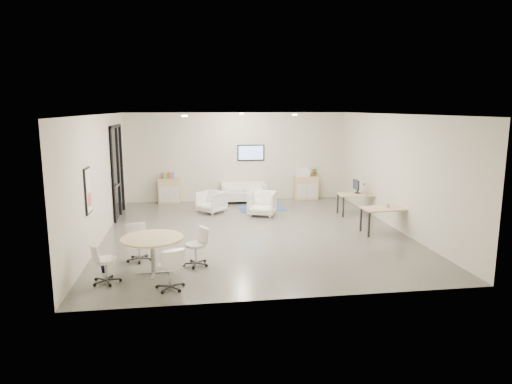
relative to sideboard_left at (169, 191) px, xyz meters
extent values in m
cube|color=#57544F|center=(2.47, -4.27, -0.84)|extent=(8.00, 9.00, 0.80)
cube|color=white|center=(2.47, -4.27, 3.16)|extent=(8.00, 9.00, 0.80)
cube|color=beige|center=(2.47, 0.63, 1.16)|extent=(8.00, 0.80, 3.20)
cube|color=beige|center=(2.47, -9.17, 1.16)|extent=(8.00, 0.80, 3.20)
cube|color=beige|center=(-1.93, -4.27, 1.16)|extent=(0.80, 9.00, 3.20)
cube|color=beige|center=(6.87, -4.27, 1.16)|extent=(0.80, 9.00, 3.20)
cube|color=black|center=(-1.49, -1.77, 0.99)|extent=(0.02, 1.90, 2.85)
cube|color=black|center=(-1.47, -1.77, 2.37)|extent=(0.06, 1.90, 0.08)
cube|color=black|center=(-1.47, -2.68, 0.99)|extent=(0.06, 0.08, 2.85)
cube|color=black|center=(-1.47, -0.86, 0.99)|extent=(0.06, 0.08, 2.85)
cube|color=black|center=(-1.47, -1.62, 0.99)|extent=(0.06, 0.07, 2.85)
cube|color=#B2B2B7|center=(-1.43, -2.22, 0.61)|extent=(0.04, 0.60, 0.05)
cube|color=black|center=(-1.50, -5.87, 1.11)|extent=(0.04, 0.54, 1.04)
cube|color=white|center=(-1.48, -5.87, 1.11)|extent=(0.01, 0.46, 0.96)
cube|color=#DC4F57|center=(-1.48, -5.87, 0.91)|extent=(0.01, 0.32, 0.30)
cube|color=black|center=(2.97, 0.19, 1.31)|extent=(0.98, 0.05, 0.58)
cube|color=#87A9E9|center=(2.97, 0.17, 1.31)|extent=(0.90, 0.01, 0.50)
cylinder|color=#FFEAC6|center=(0.67, -5.27, 2.74)|extent=(0.14, 0.14, 0.03)
cylinder|color=#FFEAC6|center=(3.67, -3.77, 2.74)|extent=(0.14, 0.14, 0.03)
cylinder|color=#FFEAC6|center=(2.47, -1.27, 2.74)|extent=(0.14, 0.14, 0.03)
cube|color=tan|center=(0.00, 0.00, 0.00)|extent=(0.78, 0.39, 0.88)
cube|color=silver|center=(-0.18, -0.20, -0.09)|extent=(0.33, 0.02, 0.53)
cube|color=silver|center=(0.18, -0.20, -0.09)|extent=(0.33, 0.02, 0.53)
cube|color=tan|center=(5.01, -0.01, 0.00)|extent=(0.88, 0.41, 0.88)
cube|color=silver|center=(4.81, -0.22, -0.09)|extent=(0.37, 0.02, 0.53)
cube|color=silver|center=(5.21, -0.22, -0.09)|extent=(0.37, 0.02, 0.53)
cube|color=red|center=(-0.24, 0.00, 0.55)|extent=(0.04, 0.14, 0.22)
cube|color=#337FCC|center=(-0.19, 0.00, 0.55)|extent=(0.04, 0.14, 0.22)
cube|color=gold|center=(-0.13, 0.00, 0.55)|extent=(0.04, 0.14, 0.22)
cube|color=#4CB24C|center=(-0.07, 0.00, 0.55)|extent=(0.04, 0.14, 0.22)
cube|color=#CC6619|center=(-0.01, 0.00, 0.55)|extent=(0.04, 0.14, 0.22)
cube|color=purple|center=(0.05, 0.00, 0.55)|extent=(0.04, 0.14, 0.22)
cube|color=#E54C7F|center=(0.11, 0.00, 0.55)|extent=(0.04, 0.14, 0.22)
cube|color=teal|center=(0.17, 0.00, 0.55)|extent=(0.04, 0.14, 0.22)
cube|color=white|center=(4.88, -0.01, 0.58)|extent=(0.49, 0.42, 0.28)
cube|color=white|center=(4.88, -0.01, 0.74)|extent=(0.37, 0.31, 0.06)
cube|color=silver|center=(2.66, -0.22, -0.19)|extent=(1.64, 0.87, 0.30)
cube|color=silver|center=(2.66, 0.09, 0.12)|extent=(1.62, 0.25, 0.30)
cube|color=silver|center=(1.93, -0.22, -0.03)|extent=(0.17, 0.81, 0.60)
cube|color=silver|center=(3.40, -0.22, -0.03)|extent=(0.17, 0.81, 0.60)
cube|color=navy|center=(3.12, -1.37, -0.43)|extent=(1.58, 1.09, 0.01)
imported|color=silver|center=(1.42, -1.72, -0.05)|extent=(1.02, 1.02, 0.77)
imported|color=silver|center=(2.99, -2.34, -0.02)|extent=(1.02, 0.99, 0.84)
cube|color=tan|center=(6.05, -2.69, 0.21)|extent=(1.34, 0.76, 0.04)
cube|color=black|center=(5.46, -2.97, -0.12)|extent=(0.05, 0.05, 0.63)
cube|color=black|center=(6.65, -2.97, -0.12)|extent=(0.05, 0.05, 0.63)
cube|color=black|center=(5.46, -2.41, -0.12)|extent=(0.05, 0.05, 0.63)
cube|color=black|center=(6.65, -2.41, -0.12)|extent=(0.05, 0.05, 0.63)
cube|color=tan|center=(6.03, -4.89, 0.25)|extent=(1.40, 0.77, 0.04)
cube|color=black|center=(5.40, -5.18, -0.10)|extent=(0.05, 0.05, 0.67)
cube|color=black|center=(6.66, -5.18, -0.10)|extent=(0.05, 0.05, 0.67)
cube|color=black|center=(5.40, -4.60, -0.10)|extent=(0.05, 0.05, 0.67)
cube|color=black|center=(6.66, -4.60, -0.10)|extent=(0.05, 0.05, 0.67)
cylinder|color=black|center=(6.05, -2.54, 0.24)|extent=(0.20, 0.20, 0.02)
cube|color=black|center=(6.05, -2.54, 0.36)|extent=(0.04, 0.03, 0.24)
cube|color=black|center=(6.00, -2.54, 0.51)|extent=(0.03, 0.50, 0.32)
cylinder|color=tan|center=(-0.03, -7.13, 0.31)|extent=(1.27, 1.27, 0.04)
cylinder|color=#B2B2B7|center=(-0.03, -7.13, -0.07)|extent=(0.10, 0.10, 0.73)
cube|color=#B2B2B7|center=(-0.03, -7.13, -0.42)|extent=(0.74, 0.06, 0.03)
cube|color=#B2B2B7|center=(-0.03, -7.13, -0.42)|extent=(0.06, 0.74, 0.03)
imported|color=#3F7F3F|center=(5.36, 0.02, 0.56)|extent=(0.35, 0.37, 0.25)
imported|color=#3F7F3F|center=(-1.04, -6.92, -0.37)|extent=(0.20, 0.33, 0.14)
imported|color=white|center=(6.04, -4.86, 0.33)|extent=(0.15, 0.12, 0.13)
camera|label=1|loc=(0.79, -16.29, 2.94)|focal=32.00mm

